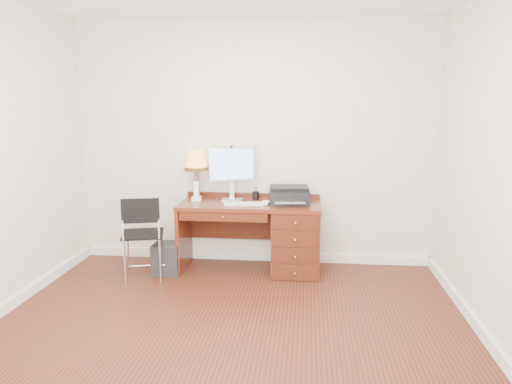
# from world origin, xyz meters

# --- Properties ---
(ground) EXTENTS (4.00, 4.00, 0.00)m
(ground) POSITION_xyz_m (0.00, 0.00, 0.00)
(ground) COLOR #39170D
(ground) RESTS_ON ground
(room_shell) EXTENTS (4.00, 4.00, 4.00)m
(room_shell) POSITION_xyz_m (0.00, 0.63, 0.05)
(room_shell) COLOR silver
(room_shell) RESTS_ON ground
(desk) EXTENTS (1.50, 0.67, 0.75)m
(desk) POSITION_xyz_m (0.32, 1.40, 0.41)
(desk) COLOR maroon
(desk) RESTS_ON ground
(monitor) EXTENTS (0.49, 0.23, 0.57)m
(monitor) POSITION_xyz_m (-0.21, 1.54, 1.11)
(monitor) COLOR silver
(monitor) RESTS_ON desk
(keyboard) EXTENTS (0.47, 0.19, 0.02)m
(keyboard) POSITION_xyz_m (-0.03, 1.30, 0.76)
(keyboard) COLOR white
(keyboard) RESTS_ON desk
(mouse_pad) EXTENTS (0.20, 0.20, 0.04)m
(mouse_pad) POSITION_xyz_m (0.18, 1.36, 0.76)
(mouse_pad) COLOR black
(mouse_pad) RESTS_ON desk
(printer) EXTENTS (0.45, 0.36, 0.18)m
(printer) POSITION_xyz_m (0.42, 1.41, 0.84)
(printer) COLOR black
(printer) RESTS_ON desk
(leg_lamp) EXTENTS (0.27, 0.27, 0.54)m
(leg_lamp) POSITION_xyz_m (-0.61, 1.54, 1.15)
(leg_lamp) COLOR black
(leg_lamp) RESTS_ON desk
(phone) EXTENTS (0.11, 0.11, 0.21)m
(phone) POSITION_xyz_m (-0.59, 1.46, 0.81)
(phone) COLOR white
(phone) RESTS_ON desk
(pen_cup) EXTENTS (0.07, 0.07, 0.09)m
(pen_cup) POSITION_xyz_m (0.04, 1.59, 0.80)
(pen_cup) COLOR black
(pen_cup) RESTS_ON desk
(chair) EXTENTS (0.50, 0.51, 0.88)m
(chair) POSITION_xyz_m (-1.08, 0.99, 0.53)
(chair) COLOR black
(chair) RESTS_ON ground
(equipment_box) EXTENTS (0.29, 0.29, 0.33)m
(equipment_box) POSITION_xyz_m (-0.86, 1.19, 0.17)
(equipment_box) COLOR black
(equipment_box) RESTS_ON ground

